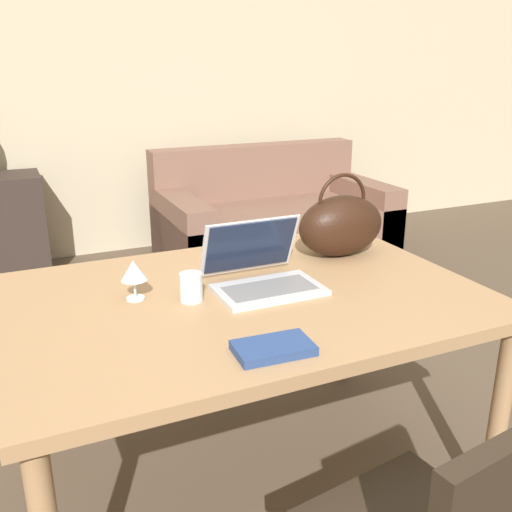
{
  "coord_description": "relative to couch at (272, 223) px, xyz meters",
  "views": [
    {
      "loc": [
        -0.71,
        -0.99,
        1.43
      ],
      "look_at": [
        -0.01,
        0.56,
        0.85
      ],
      "focal_mm": 40.0,
      "sensor_mm": 36.0,
      "label": 1
    }
  ],
  "objects": [
    {
      "name": "handbag",
      "position": [
        -0.67,
        -1.95,
        0.57
      ],
      "size": [
        0.34,
        0.19,
        0.32
      ],
      "color": "black",
      "rests_on": "dining_table"
    },
    {
      "name": "wine_glass",
      "position": [
        -1.48,
        -2.06,
        0.54
      ],
      "size": [
        0.08,
        0.08,
        0.13
      ],
      "color": "silver",
      "rests_on": "dining_table"
    },
    {
      "name": "laptop",
      "position": [
        -1.07,
        -2.11,
        0.5
      ],
      "size": [
        0.34,
        0.3,
        0.21
      ],
      "color": "silver",
      "rests_on": "dining_table"
    },
    {
      "name": "book",
      "position": [
        -1.23,
        -2.54,
        0.46
      ],
      "size": [
        0.21,
        0.13,
        0.02
      ],
      "rotation": [
        0.0,
        0.0,
        -0.06
      ],
      "color": "navy",
      "rests_on": "dining_table"
    },
    {
      "name": "drinking_glass",
      "position": [
        -1.32,
        -2.14,
        0.49
      ],
      "size": [
        0.07,
        0.07,
        0.09
      ],
      "color": "silver",
      "rests_on": "dining_table"
    },
    {
      "name": "wall_back",
      "position": [
        -1.1,
        0.71,
        1.07
      ],
      "size": [
        10.0,
        0.06,
        2.7
      ],
      "color": "beige",
      "rests_on": "ground_plane"
    },
    {
      "name": "couch",
      "position": [
        0.0,
        0.0,
        0.0
      ],
      "size": [
        1.65,
        0.94,
        0.82
      ],
      "color": "#7F5B4C",
      "rests_on": "ground_plane"
    },
    {
      "name": "dining_table",
      "position": [
        -1.14,
        -2.16,
        0.38
      ],
      "size": [
        1.48,
        1.03,
        0.73
      ],
      "color": "#A87F56",
      "rests_on": "ground_plane"
    }
  ]
}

